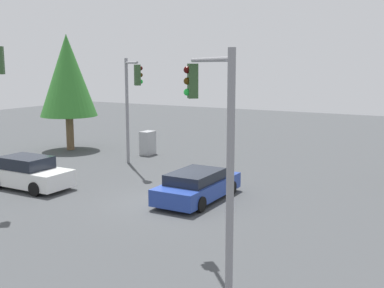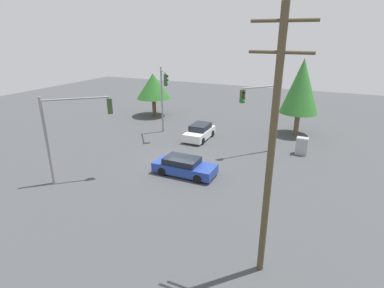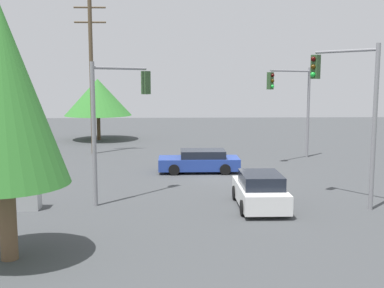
{
  "view_description": "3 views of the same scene",
  "coord_description": "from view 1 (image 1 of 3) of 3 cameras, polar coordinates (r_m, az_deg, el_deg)",
  "views": [
    {
      "loc": [
        16.25,
        10.61,
        5.73
      ],
      "look_at": [
        -0.88,
        0.85,
        2.42
      ],
      "focal_mm": 45.0,
      "sensor_mm": 36.0,
      "label": 1
    },
    {
      "loc": [
        -9.97,
        19.08,
        9.8
      ],
      "look_at": [
        -1.37,
        0.39,
        2.22
      ],
      "focal_mm": 28.0,
      "sensor_mm": 36.0,
      "label": 2
    },
    {
      "loc": [
        -2.47,
        -26.2,
        5.33
      ],
      "look_at": [
        -1.54,
        -0.84,
        1.88
      ],
      "focal_mm": 45.0,
      "sensor_mm": 36.0,
      "label": 3
    }
  ],
  "objects": [
    {
      "name": "traffic_signal_main",
      "position": [
        26.58,
        -7.21,
        5.93
      ],
      "size": [
        2.35,
        2.57,
        6.03
      ],
      "rotation": [
        0.0,
        0.0,
        0.83
      ],
      "color": "gray",
      "rests_on": "ground_plane"
    },
    {
      "name": "tree_corner",
      "position": [
        32.91,
        -14.53,
        7.83
      ],
      "size": [
        3.74,
        3.74,
        7.64
      ],
      "color": "brown",
      "rests_on": "ground_plane"
    },
    {
      "name": "sedan_blue",
      "position": [
        20.4,
        0.63,
        -4.97
      ],
      "size": [
        4.6,
        2.03,
        1.28
      ],
      "rotation": [
        0.0,
        0.0,
        1.57
      ],
      "color": "#233D93",
      "rests_on": "ground_plane"
    },
    {
      "name": "sedan_white",
      "position": [
        23.61,
        -18.78,
        -3.29
      ],
      "size": [
        1.95,
        4.08,
        1.48
      ],
      "color": "silver",
      "rests_on": "ground_plane"
    },
    {
      "name": "electrical_cabinet",
      "position": [
        30.63,
        -5.28,
        0.12
      ],
      "size": [
        0.96,
        0.67,
        1.5
      ],
      "primitive_type": "cube",
      "color": "#9EA0A3",
      "rests_on": "ground_plane"
    },
    {
      "name": "ground_plane",
      "position": [
        20.24,
        -3.34,
        -6.95
      ],
      "size": [
        80.0,
        80.0,
        0.0
      ],
      "primitive_type": "plane",
      "color": "#424447"
    },
    {
      "name": "traffic_signal_cross",
      "position": [
        12.42,
        2.31,
        2.47
      ],
      "size": [
        3.51,
        3.12,
        6.08
      ],
      "rotation": [
        0.0,
        0.0,
        3.86
      ],
      "color": "gray",
      "rests_on": "ground_plane"
    }
  ]
}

